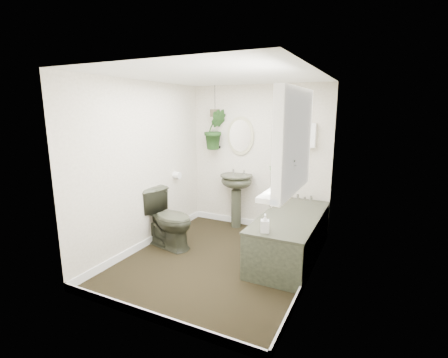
% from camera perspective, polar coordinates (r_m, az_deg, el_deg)
% --- Properties ---
extents(floor, '(2.30, 2.80, 0.02)m').
position_cam_1_polar(floor, '(4.36, -0.89, -14.14)').
color(floor, black).
rests_on(floor, ground).
extents(ceiling, '(2.30, 2.80, 0.02)m').
position_cam_1_polar(ceiling, '(3.93, -1.01, 17.85)').
color(ceiling, white).
rests_on(ceiling, ground).
extents(wall_back, '(2.30, 0.02, 2.30)m').
position_cam_1_polar(wall_back, '(5.26, 6.05, 3.66)').
color(wall_back, silver).
rests_on(wall_back, ground).
extents(wall_front, '(2.30, 0.02, 2.30)m').
position_cam_1_polar(wall_front, '(2.83, -14.03, -3.98)').
color(wall_front, silver).
rests_on(wall_front, ground).
extents(wall_left, '(0.02, 2.80, 2.30)m').
position_cam_1_polar(wall_left, '(4.62, -13.89, 2.19)').
color(wall_left, silver).
rests_on(wall_left, ground).
extents(wall_right, '(0.02, 2.80, 2.30)m').
position_cam_1_polar(wall_right, '(3.62, 15.66, -0.60)').
color(wall_right, silver).
rests_on(wall_right, ground).
extents(skirting, '(2.30, 2.80, 0.10)m').
position_cam_1_polar(skirting, '(4.33, -0.90, -13.43)').
color(skirting, white).
rests_on(skirting, floor).
extents(bathtub, '(0.72, 1.72, 0.58)m').
position_cam_1_polar(bathtub, '(4.41, 11.58, -9.80)').
color(bathtub, '#2F3225').
rests_on(bathtub, floor).
extents(bath_screen, '(0.04, 0.72, 1.40)m').
position_cam_1_polar(bath_screen, '(4.70, 9.71, 4.15)').
color(bath_screen, silver).
rests_on(bath_screen, bathtub).
extents(shower_box, '(0.20, 0.10, 0.35)m').
position_cam_1_polar(shower_box, '(4.93, 14.70, 7.45)').
color(shower_box, white).
rests_on(shower_box, wall_back).
extents(oval_mirror, '(0.46, 0.03, 0.62)m').
position_cam_1_polar(oval_mirror, '(5.29, 2.90, 7.58)').
color(oval_mirror, tan).
rests_on(oval_mirror, wall_back).
extents(wall_sconce, '(0.04, 0.04, 0.22)m').
position_cam_1_polar(wall_sconce, '(5.46, -1.04, 6.68)').
color(wall_sconce, black).
rests_on(wall_sconce, wall_back).
extents(toilet_roll_holder, '(0.11, 0.11, 0.11)m').
position_cam_1_polar(toilet_roll_holder, '(5.18, -8.29, 0.65)').
color(toilet_roll_holder, white).
rests_on(toilet_roll_holder, wall_left).
extents(window_recess, '(0.08, 1.00, 0.90)m').
position_cam_1_polar(window_recess, '(2.88, 12.24, 6.50)').
color(window_recess, white).
rests_on(window_recess, wall_right).
extents(window_sill, '(0.18, 1.00, 0.04)m').
position_cam_1_polar(window_sill, '(2.96, 10.56, -1.52)').
color(window_sill, white).
rests_on(window_sill, wall_right).
extents(window_blinds, '(0.01, 0.86, 0.76)m').
position_cam_1_polar(window_blinds, '(2.89, 11.36, 6.55)').
color(window_blinds, white).
rests_on(window_blinds, wall_right).
extents(toilet, '(0.89, 0.62, 0.82)m').
position_cam_1_polar(toilet, '(4.68, -9.79, -6.84)').
color(toilet, '#2F3225').
rests_on(toilet, floor).
extents(pedestal_sink, '(0.60, 0.54, 0.89)m').
position_cam_1_polar(pedestal_sink, '(5.35, 2.16, -3.86)').
color(pedestal_sink, '#2F3225').
rests_on(pedestal_sink, floor).
extents(sill_plant, '(0.30, 0.29, 0.26)m').
position_cam_1_polar(sill_plant, '(2.82, 10.17, 0.96)').
color(sill_plant, black).
rests_on(sill_plant, window_sill).
extents(hanging_plant, '(0.46, 0.44, 0.65)m').
position_cam_1_polar(hanging_plant, '(5.35, -1.58, 8.69)').
color(hanging_plant, black).
rests_on(hanging_plant, ceiling).
extents(soap_bottle, '(0.12, 0.12, 0.21)m').
position_cam_1_polar(soap_bottle, '(3.65, 7.21, -7.72)').
color(soap_bottle, black).
rests_on(soap_bottle, bathtub).
extents(hanging_pot, '(0.16, 0.16, 0.12)m').
position_cam_1_polar(hanging_pot, '(5.34, -1.59, 11.52)').
color(hanging_pot, '#453E2B').
rests_on(hanging_pot, ceiling).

